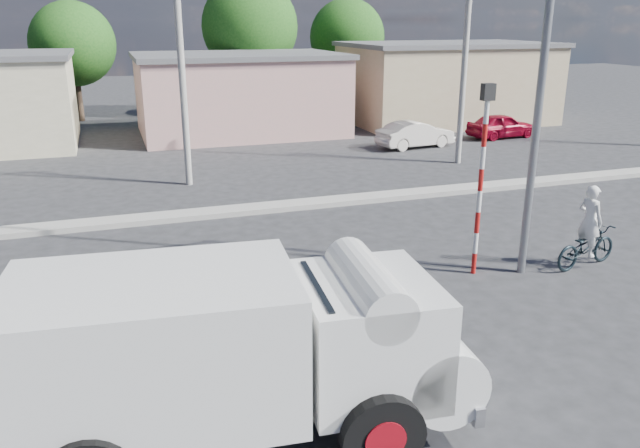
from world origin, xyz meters
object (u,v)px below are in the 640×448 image
object	(u,v)px
car_red	(501,126)
traffic_pole	(482,165)
car_cream	(415,134)
bicycle	(586,247)
streetlight	(538,54)
truck	(247,348)
cyclist	(588,233)

from	to	relation	value
car_red	traffic_pole	xyz separation A→B (m)	(-10.85, -14.89, 1.99)
car_cream	car_red	bearing A→B (deg)	-89.32
bicycle	car_red	xyz separation A→B (m)	(8.10, 15.38, 0.10)
traffic_pole	streetlight	size ratio (longest dim) A/B	0.48
truck	car_cream	bearing A→B (deg)	62.33
bicycle	cyclist	world-z (taller)	cyclist
bicycle	streetlight	world-z (taller)	streetlight
truck	bicycle	world-z (taller)	truck
bicycle	cyclist	xyz separation A→B (m)	(0.00, 0.00, 0.35)
truck	traffic_pole	world-z (taller)	traffic_pole
cyclist	streetlight	distance (m)	4.49
cyclist	car_cream	bearing A→B (deg)	-22.53
car_red	cyclist	bearing A→B (deg)	146.71
truck	cyclist	bearing A→B (deg)	27.93
bicycle	cyclist	bearing A→B (deg)	-0.00
car_red	streetlight	xyz separation A→B (m)	(-9.91, -15.19, 4.35)
streetlight	traffic_pole	bearing A→B (deg)	162.27
truck	streetlight	bearing A→B (deg)	33.97
truck	traffic_pole	bearing A→B (deg)	39.36
car_cream	traffic_pole	bearing A→B (deg)	149.56
bicycle	car_red	bearing A→B (deg)	-39.01
truck	bicycle	bearing A→B (deg)	27.93
truck	bicycle	size ratio (longest dim) A/B	3.30
car_cream	traffic_pole	distance (m)	15.27
cyclist	car_red	size ratio (longest dim) A/B	0.48
truck	car_red	distance (m)	25.68
cyclist	traffic_pole	bearing A→B (deg)	68.68
traffic_pole	car_red	bearing A→B (deg)	53.94
cyclist	streetlight	bearing A→B (deg)	72.82
car_red	streetlight	bearing A→B (deg)	141.38
cyclist	car_red	distance (m)	17.39
bicycle	streetlight	distance (m)	4.81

